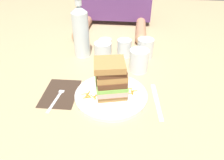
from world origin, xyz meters
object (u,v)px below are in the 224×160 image
(water_bottle, at_px, (81,31))
(knife, at_px, (157,102))
(empty_tumbler_2, at_px, (105,46))
(juice_glass, at_px, (139,62))
(empty_tumbler_1, at_px, (124,48))
(sandwich, at_px, (111,79))
(main_plate, at_px, (111,95))
(empty_tumbler_0, at_px, (145,48))
(empty_tumbler_3, at_px, (103,53))
(napkin_dark, at_px, (60,93))
(fork, at_px, (58,96))

(water_bottle, bearing_deg, knife, -43.08)
(empty_tumbler_2, bearing_deg, juice_glass, -41.73)
(empty_tumbler_1, bearing_deg, sandwich, -94.72)
(main_plate, distance_m, empty_tumbler_0, 0.35)
(knife, relative_size, juice_glass, 2.06)
(juice_glass, bearing_deg, empty_tumbler_0, 77.35)
(empty_tumbler_0, distance_m, empty_tumbler_3, 0.21)
(napkin_dark, bearing_deg, empty_tumbler_2, 70.67)
(juice_glass, height_order, empty_tumbler_0, juice_glass)
(empty_tumbler_2, bearing_deg, empty_tumbler_1, -12.37)
(main_plate, xyz_separation_m, napkin_dark, (-0.19, -0.00, -0.01))
(sandwich, relative_size, water_bottle, 0.49)
(empty_tumbler_0, bearing_deg, empty_tumbler_2, 174.61)
(sandwich, height_order, knife, sandwich)
(water_bottle, xyz_separation_m, empty_tumbler_0, (0.30, 0.02, -0.08))
(empty_tumbler_3, bearing_deg, empty_tumbler_1, 37.02)
(juice_glass, bearing_deg, napkin_dark, -145.52)
(main_plate, relative_size, juice_glass, 2.72)
(main_plate, relative_size, sandwich, 1.93)
(main_plate, bearing_deg, water_bottle, 120.06)
(main_plate, bearing_deg, napkin_dark, -179.20)
(sandwich, xyz_separation_m, fork, (-0.19, -0.02, -0.08))
(empty_tumbler_1, bearing_deg, empty_tumbler_0, 1.44)
(empty_tumbler_0, relative_size, empty_tumbler_1, 1.09)
(fork, xyz_separation_m, empty_tumbler_0, (0.32, 0.35, 0.04))
(sandwich, relative_size, empty_tumbler_3, 1.45)
(juice_glass, height_order, empty_tumbler_2, juice_glass)
(sandwich, relative_size, napkin_dark, 0.79)
(empty_tumbler_0, bearing_deg, fork, -132.37)
(empty_tumbler_1, bearing_deg, empty_tumbler_3, -142.98)
(empty_tumbler_2, bearing_deg, sandwich, -78.68)
(empty_tumbler_1, relative_size, empty_tumbler_3, 0.89)
(napkin_dark, relative_size, empty_tumbler_3, 1.84)
(juice_glass, xyz_separation_m, empty_tumbler_1, (-0.07, 0.13, 0.00))
(empty_tumbler_2, bearing_deg, knife, -56.63)
(sandwich, height_order, napkin_dark, sandwich)
(sandwich, distance_m, napkin_dark, 0.21)
(fork, bearing_deg, knife, 1.69)
(knife, bearing_deg, water_bottle, 136.92)
(sandwich, distance_m, knife, 0.18)
(sandwich, bearing_deg, empty_tumbler_2, 101.32)
(empty_tumbler_3, bearing_deg, empty_tumbler_0, 20.65)
(napkin_dark, height_order, empty_tumbler_2, empty_tumbler_2)
(main_plate, xyz_separation_m, fork, (-0.19, -0.02, -0.00))
(napkin_dark, relative_size, knife, 0.87)
(sandwich, bearing_deg, empty_tumbler_0, 68.75)
(fork, bearing_deg, empty_tumbler_2, 71.46)
(knife, height_order, empty_tumbler_3, empty_tumbler_3)
(napkin_dark, bearing_deg, main_plate, 0.80)
(fork, xyz_separation_m, empty_tumbler_2, (0.12, 0.37, 0.03))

